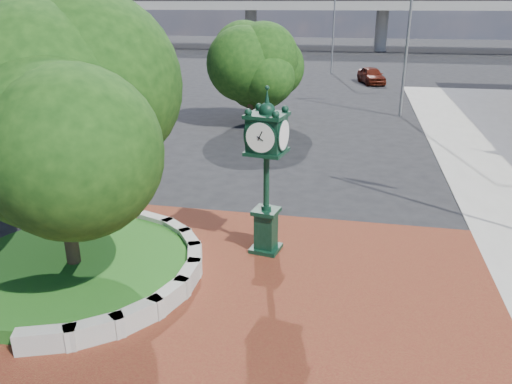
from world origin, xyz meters
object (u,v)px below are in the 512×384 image
Objects in this scene: post_clock at (266,167)px; street_lamp_far at (336,17)px; parked_car at (371,75)px; street_lamp_near at (414,21)px.

post_clock is 0.51× the size of street_lamp_far.
street_lamp_near reaches higher than parked_car.
street_lamp_far is at bearing 90.38° from post_clock.
post_clock is at bearing -89.62° from street_lamp_far.
street_lamp_far reaches higher than parked_car.
street_lamp_near is at bearing 75.12° from post_clock.
street_lamp_far is (-5.64, 20.44, -0.35)m from street_lamp_near.
street_lamp_near is at bearing -74.58° from street_lamp_far.
parked_car is 14.91m from street_lamp_near.
street_lamp_near reaches higher than street_lamp_far.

